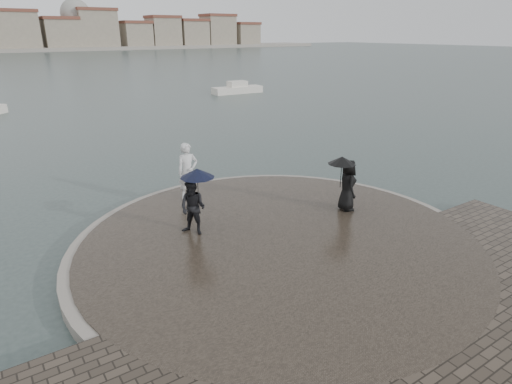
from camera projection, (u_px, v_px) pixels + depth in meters
ground at (365, 305)px, 10.42m from camera, size 400.00×400.00×0.00m
kerb_ring at (280, 244)px, 13.08m from camera, size 12.50×12.50×0.32m
quay_tip at (280, 243)px, 13.08m from camera, size 11.90×11.90×0.36m
statue at (188, 171)px, 15.74m from camera, size 0.81×0.57×2.12m
visitor_left at (194, 199)px, 12.98m from camera, size 1.29×1.16×2.04m
visitor_right at (346, 180)px, 14.72m from camera, size 1.18×1.10×1.95m
boats at (127, 99)px, 39.40m from camera, size 29.71×4.91×1.50m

